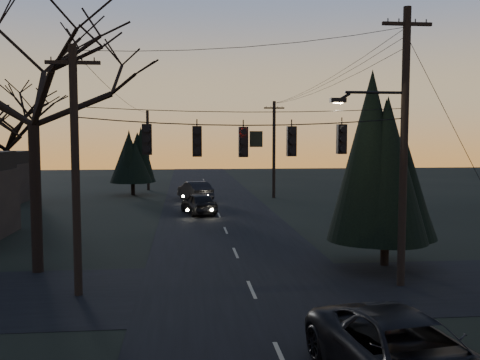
{
  "coord_description": "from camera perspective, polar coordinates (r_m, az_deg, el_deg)",
  "views": [
    {
      "loc": [
        -2.33,
        -8.46,
        5.47
      ],
      "look_at": [
        -0.43,
        9.84,
        3.95
      ],
      "focal_mm": 40.0,
      "sensor_mm": 36.0,
      "label": 1
    }
  ],
  "objects": [
    {
      "name": "utility_pole_far_r",
      "position": [
        47.43,
        3.61,
        -1.9
      ],
      "size": [
        1.8,
        0.3,
        8.5
      ],
      "primitive_type": null,
      "color": "black",
      "rests_on": "ground"
    },
    {
      "name": "span_signal_assembly",
      "position": [
        18.58,
        0.53,
        4.25
      ],
      "size": [
        11.5,
        0.44,
        1.5
      ],
      "color": "black",
      "rests_on": "ground"
    },
    {
      "name": "bare_tree_left",
      "position": [
        22.79,
        -21.35,
        11.36
      ],
      "size": [
        8.93,
        8.93,
        11.77
      ],
      "color": "black",
      "rests_on": "ground"
    },
    {
      "name": "sedan_oncoming_a",
      "position": [
        37.56,
        -4.42,
        -2.51
      ],
      "size": [
        2.77,
        4.69,
        1.5
      ],
      "primitive_type": "imported",
      "rotation": [
        0.0,
        0.0,
        3.38
      ],
      "color": "black",
      "rests_on": "ground"
    },
    {
      "name": "evergreen_right",
      "position": [
        23.09,
        15.38,
        2.4
      ],
      "size": [
        3.84,
        3.84,
        8.01
      ],
      "color": "black",
      "rests_on": "ground"
    },
    {
      "name": "utility_pole_far_l",
      "position": [
        54.85,
        -9.74,
        -1.06
      ],
      "size": [
        0.3,
        0.3,
        8.0
      ],
      "primitive_type": null,
      "color": "black",
      "rests_on": "ground"
    },
    {
      "name": "suv_near",
      "position": [
        12.39,
        17.41,
        -17.62
      ],
      "size": [
        3.49,
        6.1,
        1.6
      ],
      "primitive_type": "imported",
      "rotation": [
        0.0,
        0.0,
        0.15
      ],
      "color": "black",
      "rests_on": "ground"
    },
    {
      "name": "evergreen_dist",
      "position": [
        50.37,
        -11.4,
        2.41
      ],
      "size": [
        3.61,
        3.61,
        5.85
      ],
      "color": "black",
      "rests_on": "ground"
    },
    {
      "name": "main_road",
      "position": [
        29.07,
        -1.23,
        -6.1
      ],
      "size": [
        8.0,
        120.0,
        0.02
      ],
      "primitive_type": "cube",
      "color": "black",
      "rests_on": "ground"
    },
    {
      "name": "cross_road",
      "position": [
        19.39,
        1.24,
        -11.63
      ],
      "size": [
        60.0,
        7.0,
        0.02
      ],
      "primitive_type": "cube",
      "color": "black",
      "rests_on": "ground"
    },
    {
      "name": "bare_tree_dist",
      "position": [
        38.36,
        -23.73,
        5.62
      ],
      "size": [
        6.51,
        6.51,
        9.06
      ],
      "color": "black",
      "rests_on": "ground"
    },
    {
      "name": "sedan_oncoming_b",
      "position": [
        45.62,
        -4.83,
        -1.17
      ],
      "size": [
        3.11,
        5.13,
        1.6
      ],
      "primitive_type": "imported",
      "rotation": [
        0.0,
        0.0,
        3.46
      ],
      "color": "black",
      "rests_on": "ground"
    },
    {
      "name": "utility_pole_left",
      "position": [
        19.6,
        -16.83,
        -11.69
      ],
      "size": [
        1.8,
        0.3,
        8.5
      ],
      "primitive_type": null,
      "color": "black",
      "rests_on": "ground"
    },
    {
      "name": "utility_pole_right",
      "position": [
        20.78,
        16.74,
        -10.74
      ],
      "size": [
        5.0,
        0.3,
        10.0
      ],
      "primitive_type": null,
      "color": "black",
      "rests_on": "ground"
    }
  ]
}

